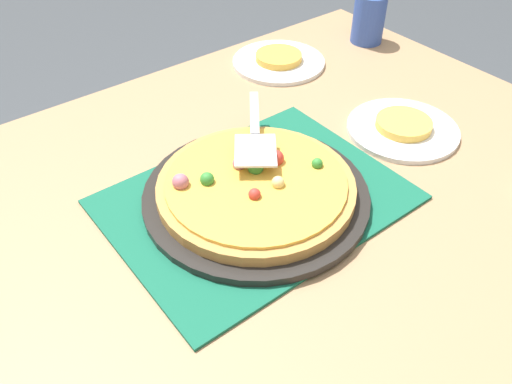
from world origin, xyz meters
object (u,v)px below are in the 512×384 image
pizza_pan (256,195)px  pizza_server (255,134)px  pizza (256,186)px  plate_far_right (403,129)px  cup_far (369,19)px  plate_near_left (279,62)px  served_slice_right (404,124)px  served_slice_left (279,57)px

pizza_pan → pizza_server: 0.11m
pizza → plate_far_right: bearing=177.2°
pizza → cup_far: cup_far is taller
pizza → plate_near_left: (-0.34, -0.35, -0.03)m
pizza → served_slice_right: pizza is taller
pizza_pan → served_slice_left: 0.49m
pizza → served_slice_left: 0.49m
plate_near_left → pizza_server: size_ratio=1.05×
plate_near_left → served_slice_right: bearing=92.0°
plate_near_left → served_slice_left: bearing=0.0°
served_slice_right → served_slice_left: bearing=-88.0°
plate_far_right → cup_far: 0.41m
pizza_pan → served_slice_right: 0.36m
plate_near_left → served_slice_left: size_ratio=2.00×
served_slice_left → cup_far: 0.26m
served_slice_right → plate_far_right: bearing=-90.0°
pizza_pan → served_slice_left: bearing=-134.2°
served_slice_left → served_slice_right: size_ratio=1.00×
pizza → plate_near_left: 0.49m
served_slice_right → cup_far: bearing=-126.7°
pizza_pan → plate_far_right: bearing=177.4°
plate_far_right → pizza_server: size_ratio=1.05×
served_slice_left → pizza_pan: bearing=45.8°
pizza → plate_far_right: pizza is taller
pizza_pan → served_slice_left: size_ratio=3.45×
cup_far → pizza_server: size_ratio=0.57×
pizza → served_slice_left: pizza is taller
pizza → pizza_server: size_ratio=1.57×
pizza → plate_near_left: bearing=-134.3°
pizza_pan → served_slice_left: served_slice_left is taller
plate_far_right → pizza_server: bearing=-17.6°
pizza_server → pizza: bearing=52.7°
pizza → served_slice_left: (-0.34, -0.35, -0.02)m
cup_far → pizza_pan: bearing=27.4°
pizza → cup_far: bearing=-152.7°
served_slice_left → served_slice_right: 0.37m
pizza → pizza_server: 0.10m
pizza_pan → pizza: pizza is taller
plate_near_left → served_slice_left: served_slice_left is taller
served_slice_left → pizza_server: size_ratio=0.52×
pizza_pan → served_slice_right: bearing=177.4°
plate_near_left → pizza_pan: bearing=45.8°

